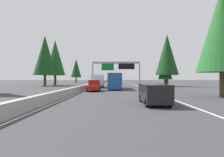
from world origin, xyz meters
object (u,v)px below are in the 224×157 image
object	(u,v)px
conifer_left_near	(45,55)
bus_mid_center	(115,80)
conifer_left_far	(76,68)
box_truck_near_right	(98,81)
conifer_right_near	(167,55)
sign_gantry_overhead	(117,67)
conifer_right_mid	(165,67)
conifer_right_foreground	(223,28)
sedan_mid_left	(115,82)
pickup_near_center	(94,86)
sedan_distant_b	(120,80)
minivan_distant_a	(154,93)
conifer_left_mid	(55,58)

from	to	relation	value
conifer_left_near	bus_mid_center	bearing A→B (deg)	-125.58
conifer_left_far	conifer_left_near	bearing A→B (deg)	178.60
box_truck_near_right	conifer_right_near	distance (m)	19.78
sign_gantry_overhead	conifer_right_mid	size ratio (longest dim) A/B	1.52
conifer_right_foreground	conifer_left_near	xyz separation A→B (m)	(30.36, 31.40, 0.35)
conifer_right_mid	conifer_right_foreground	bearing A→B (deg)	178.37
sedan_mid_left	conifer_right_mid	bearing A→B (deg)	-153.28
conifer_right_mid	conifer_left_near	xyz separation A→B (m)	(1.20, 32.22, 3.30)
sedan_mid_left	conifer_left_far	world-z (taller)	conifer_left_far
sedan_mid_left	conifer_right_foreground	world-z (taller)	conifer_right_foreground
pickup_near_center	sedan_distant_b	xyz separation A→B (m)	(91.08, -6.92, -0.23)
sign_gantry_overhead	conifer_right_foreground	world-z (taller)	conifer_right_foreground
conifer_right_foreground	minivan_distant_a	bearing A→B (deg)	124.44
conifer_right_foreground	conifer_right_near	bearing A→B (deg)	-2.50
sedan_mid_left	sedan_distant_b	world-z (taller)	same
minivan_distant_a	pickup_near_center	size ratio (longest dim) A/B	0.89
conifer_left_mid	conifer_left_far	bearing A→B (deg)	-0.48
box_truck_near_right	conifer_left_mid	bearing A→B (deg)	45.31
sign_gantry_overhead	sedan_mid_left	distance (m)	26.86
minivan_distant_a	bus_mid_center	size ratio (longest dim) A/B	0.43
sedan_mid_left	bus_mid_center	world-z (taller)	bus_mid_center
sign_gantry_overhead	pickup_near_center	bearing A→B (deg)	167.62
sign_gantry_overhead	minivan_distant_a	xyz separation A→B (m)	(-35.18, -2.79, -4.22)
minivan_distant_a	conifer_right_mid	xyz separation A→B (m)	(35.41, -9.94, 4.10)
conifer_left_far	conifer_right_mid	bearing A→B (deg)	-141.53
conifer_left_near	conifer_right_mid	bearing A→B (deg)	-92.13
conifer_left_far	conifer_left_mid	bearing A→B (deg)	179.52
pickup_near_center	minivan_distant_a	bearing A→B (deg)	-158.11
conifer_right_foreground	conifer_left_far	world-z (taller)	conifer_right_foreground
conifer_right_foreground	conifer_left_far	distance (m)	75.02
box_truck_near_right	bus_mid_center	bearing A→B (deg)	-148.23
bus_mid_center	conifer_left_mid	xyz separation A→B (m)	(20.59, 18.31, 6.70)
sedan_distant_b	sedan_mid_left	bearing A→B (deg)	175.81
bus_mid_center	conifer_left_mid	size ratio (longest dim) A/B	0.83
box_truck_near_right	conifer_right_mid	size ratio (longest dim) A/B	1.02
sedan_distant_b	conifer_right_foreground	distance (m)	102.42
conifer_right_near	conifer_right_mid	size ratio (longest dim) A/B	1.64
minivan_distant_a	conifer_right_near	bearing A→B (deg)	-16.36
conifer_right_foreground	conifer_right_mid	size ratio (longest dim) A/B	1.58
minivan_distant_a	box_truck_near_right	xyz separation A→B (m)	(29.42, 7.26, 0.66)
sedan_distant_b	pickup_near_center	bearing A→B (deg)	175.65
pickup_near_center	conifer_right_foreground	distance (m)	20.43
sedan_mid_left	sedan_distant_b	size ratio (longest dim) A/B	1.00
conifer_left_mid	bus_mid_center	bearing A→B (deg)	-138.35
box_truck_near_right	conifer_left_near	world-z (taller)	conifer_left_near
sedan_mid_left	conifer_left_far	distance (m)	23.15
bus_mid_center	conifer_right_mid	distance (m)	18.43
conifer_right_near	bus_mid_center	bearing A→B (deg)	131.99
conifer_right_foreground	conifer_right_mid	world-z (taller)	conifer_right_foreground
sedan_mid_left	sign_gantry_overhead	bearing A→B (deg)	-178.96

